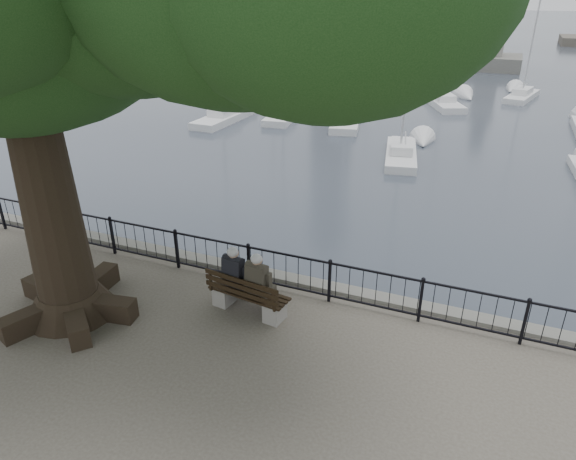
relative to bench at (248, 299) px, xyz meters
The scene contains 14 objects.
harbor 1.86m from the bench, 72.69° to the left, with size 260.00×260.00×1.20m.
railing 1.21m from the bench, 65.51° to the left, with size 22.06×0.06×1.00m.
bench is the anchor object (origin of this frame).
person_left 0.49m from the bench, 153.82° to the left, with size 0.48×0.79×1.52m.
person_right 0.47m from the bench, 12.96° to the left, with size 0.48×0.79×1.52m.
lion_monument 48.59m from the bench, 87.06° to the left, with size 5.89×5.89×8.71m.
sailboat_a 22.09m from the bench, 120.31° to the left, with size 1.67×5.70×9.65m.
sailboat_b 21.48m from the bench, 100.83° to the left, with size 2.67×5.76×12.40m.
sailboat_e 31.43m from the bench, 112.95° to the left, with size 2.69×5.57×11.32m.
sailboat_f 28.76m from the bench, 88.94° to the left, with size 3.74×5.87×12.42m.
sailboat_g 33.76m from the bench, 80.47° to the left, with size 2.54×5.34×10.47m.
sailboat_h 40.57m from the bench, 100.49° to the left, with size 2.16×5.51×11.98m.
sailboat_i 22.68m from the bench, 110.86° to the left, with size 2.24×5.50×10.71m.
sailboat_j 15.62m from the bench, 88.87° to the left, with size 2.31×5.16×11.52m.
Camera 1 is at (3.90, -6.89, 6.44)m, focal length 32.00 mm.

